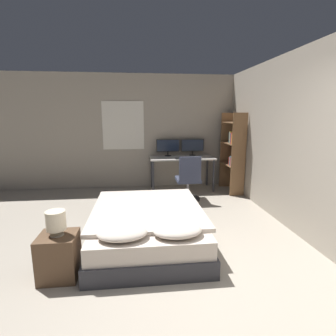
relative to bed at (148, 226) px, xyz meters
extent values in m
plane|color=#9E9384|center=(0.41, -1.37, -0.24)|extent=(20.00, 20.00, 0.00)
cube|color=#9E9384|center=(0.41, 3.01, 1.11)|extent=(12.00, 0.06, 2.70)
cube|color=silver|center=(-0.45, 2.97, 1.26)|extent=(0.97, 0.01, 1.13)
cube|color=black|center=(-0.45, 2.97, 1.26)|extent=(0.89, 0.01, 1.05)
cube|color=#9E9384|center=(2.24, 0.13, 1.11)|extent=(0.06, 12.00, 2.70)
cube|color=#2D2D33|center=(0.00, 0.02, -0.13)|extent=(1.46, 1.96, 0.22)
cube|color=beige|center=(0.00, 0.02, 0.08)|extent=(1.40, 1.90, 0.21)
cube|color=beige|center=(0.00, 0.14, 0.21)|extent=(1.50, 1.65, 0.05)
ellipsoid|color=beige|center=(-0.30, -0.71, 0.25)|extent=(0.55, 0.38, 0.13)
ellipsoid|color=beige|center=(0.30, -0.71, 0.25)|extent=(0.55, 0.38, 0.13)
cube|color=brown|center=(-0.99, -0.68, 0.00)|extent=(0.40, 0.38, 0.49)
cylinder|color=gray|center=(-0.99, -0.68, 0.26)|extent=(0.14, 0.14, 0.01)
cylinder|color=gray|center=(-0.99, -0.68, 0.29)|extent=(0.02, 0.02, 0.05)
cylinder|color=beige|center=(-0.99, -0.68, 0.42)|extent=(0.20, 0.20, 0.21)
cube|color=beige|center=(0.90, 2.60, 0.52)|extent=(1.49, 0.68, 0.03)
cylinder|color=#2D2D33|center=(0.21, 2.31, 0.13)|extent=(0.05, 0.05, 0.75)
cylinder|color=#2D2D33|center=(1.60, 2.31, 0.13)|extent=(0.05, 0.05, 0.75)
cylinder|color=#2D2D33|center=(0.21, 2.89, 0.13)|extent=(0.05, 0.05, 0.75)
cylinder|color=#2D2D33|center=(1.60, 2.89, 0.13)|extent=(0.05, 0.05, 0.75)
cylinder|color=black|center=(0.60, 2.84, 0.54)|extent=(0.16, 0.16, 0.01)
cylinder|color=black|center=(0.60, 2.84, 0.59)|extent=(0.03, 0.03, 0.09)
cube|color=black|center=(0.60, 2.84, 0.79)|extent=(0.55, 0.03, 0.30)
cube|color=#192338|center=(0.60, 2.82, 0.79)|extent=(0.52, 0.00, 0.27)
cylinder|color=black|center=(1.21, 2.84, 0.54)|extent=(0.16, 0.16, 0.01)
cylinder|color=black|center=(1.21, 2.84, 0.59)|extent=(0.03, 0.03, 0.09)
cube|color=black|center=(1.21, 2.84, 0.79)|extent=(0.55, 0.03, 0.30)
cube|color=#192338|center=(1.21, 2.82, 0.79)|extent=(0.52, 0.00, 0.27)
cube|color=black|center=(0.90, 2.36, 0.54)|extent=(0.37, 0.13, 0.02)
ellipsoid|color=black|center=(1.18, 2.36, 0.55)|extent=(0.07, 0.05, 0.04)
cylinder|color=black|center=(0.91, 1.82, -0.22)|extent=(0.52, 0.52, 0.04)
cylinder|color=gray|center=(0.91, 1.82, -0.03)|extent=(0.05, 0.05, 0.36)
cube|color=#33384C|center=(0.91, 1.82, 0.19)|extent=(0.48, 0.48, 0.07)
cube|color=#33384C|center=(0.91, 1.60, 0.46)|extent=(0.44, 0.05, 0.48)
cube|color=brown|center=(2.03, 1.96, 0.66)|extent=(0.32, 0.02, 1.80)
cube|color=brown|center=(2.03, 2.73, 0.66)|extent=(0.32, 0.02, 1.80)
cube|color=brown|center=(2.03, 2.35, 0.39)|extent=(0.32, 0.76, 0.02)
cube|color=brown|center=(2.03, 2.35, 0.87)|extent=(0.32, 0.76, 0.02)
cube|color=brown|center=(2.03, 2.35, 1.34)|extent=(0.32, 0.76, 0.02)
cube|color=#B2332D|center=(2.03, 2.00, 0.49)|extent=(0.26, 0.03, 0.19)
cube|color=#BCB29E|center=(2.03, 2.04, 0.51)|extent=(0.26, 0.04, 0.22)
cube|color=#B2332D|center=(2.03, 2.09, 0.49)|extent=(0.26, 0.03, 0.19)
cube|color=teal|center=(2.03, 2.13, 0.50)|extent=(0.26, 0.04, 0.21)
cube|color=#B2332D|center=(2.03, 2.18, 0.49)|extent=(0.26, 0.04, 0.19)
cube|color=#B2332D|center=(2.03, 1.99, 0.99)|extent=(0.26, 0.02, 0.20)
cube|color=#337042|center=(2.03, 2.03, 1.02)|extent=(0.26, 0.03, 0.27)
cube|color=orange|center=(2.03, 2.07, 1.00)|extent=(0.26, 0.04, 0.23)
cube|color=#B2332D|center=(2.03, 2.12, 1.01)|extent=(0.26, 0.04, 0.25)
cube|color=#2D4784|center=(2.03, 2.16, 1.00)|extent=(0.26, 0.03, 0.23)
cube|color=gold|center=(2.03, 2.20, 1.02)|extent=(0.26, 0.02, 0.27)
cube|color=teal|center=(2.03, 2.23, 1.01)|extent=(0.26, 0.04, 0.26)
camera|label=1|loc=(-0.11, -3.40, 1.51)|focal=28.00mm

